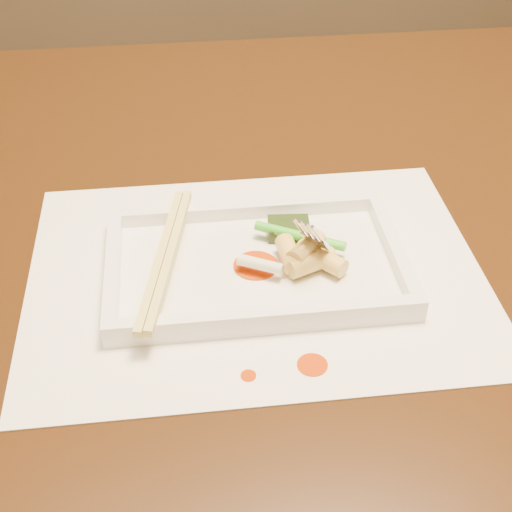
{
  "coord_description": "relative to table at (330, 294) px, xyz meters",
  "views": [
    {
      "loc": [
        -0.15,
        -0.55,
        1.16
      ],
      "look_at": [
        -0.09,
        -0.07,
        0.77
      ],
      "focal_mm": 50.0,
      "sensor_mm": 36.0,
      "label": 1
    }
  ],
  "objects": [
    {
      "name": "fork",
      "position": [
        -0.02,
        -0.06,
        0.18
      ],
      "size": [
        0.09,
        0.1,
        0.14
      ],
      "primitive_type": null,
      "color": "silver",
      "rests_on": "plate_base"
    },
    {
      "name": "chopstick_b",
      "position": [
        -0.16,
        -0.07,
        0.13
      ],
      "size": [
        0.05,
        0.19,
        0.01
      ],
      "primitive_type": "cube",
      "rotation": [
        0.0,
        0.0,
        -0.2
      ],
      "color": "#DCC96E",
      "rests_on": "plate_rim_near"
    },
    {
      "name": "plate_rim_far",
      "position": [
        -0.09,
        0.0,
        0.12
      ],
      "size": [
        0.26,
        0.01,
        0.01
      ],
      "primitive_type": "cube",
      "color": "white",
      "rests_on": "plate_base"
    },
    {
      "name": "scallion_green",
      "position": [
        -0.05,
        -0.05,
        0.12
      ],
      "size": [
        0.08,
        0.05,
        0.01
      ],
      "primitive_type": "cylinder",
      "rotation": [
        1.57,
        0.0,
        1.07
      ],
      "color": "green",
      "rests_on": "plate_base"
    },
    {
      "name": "plate_rim_near",
      "position": [
        -0.09,
        -0.15,
        0.12
      ],
      "size": [
        0.26,
        0.01,
        0.01
      ],
      "primitive_type": "cube",
      "color": "white",
      "rests_on": "plate_base"
    },
    {
      "name": "rice_cake_0",
      "position": [
        -0.04,
        -0.09,
        0.12
      ],
      "size": [
        0.05,
        0.03,
        0.02
      ],
      "primitive_type": "cylinder",
      "rotation": [
        1.57,
        0.0,
        1.95
      ],
      "color": "#EAD36D",
      "rests_on": "plate_base"
    },
    {
      "name": "plate_base",
      "position": [
        -0.09,
        -0.07,
        0.11
      ],
      "size": [
        0.26,
        0.16,
        0.01
      ],
      "primitive_type": "cube",
      "color": "white",
      "rests_on": "placemat"
    },
    {
      "name": "table",
      "position": [
        0.0,
        0.0,
        0.0
      ],
      "size": [
        1.4,
        0.9,
        0.75
      ],
      "color": "black",
      "rests_on": "ground"
    },
    {
      "name": "placemat",
      "position": [
        -0.09,
        -0.07,
        0.1
      ],
      "size": [
        0.4,
        0.3,
        0.0
      ],
      "primitive_type": "cube",
      "color": "white",
      "rests_on": "table"
    },
    {
      "name": "veg_piece",
      "position": [
        -0.05,
        -0.03,
        0.12
      ],
      "size": [
        0.04,
        0.03,
        0.01
      ],
      "primitive_type": "cube",
      "rotation": [
        0.0,
        0.0,
        -0.08
      ],
      "color": "black",
      "rests_on": "plate_base"
    },
    {
      "name": "sauce_splatter_b",
      "position": [
        -0.11,
        -0.19,
        0.1
      ],
      "size": [
        0.01,
        0.01,
        0.0
      ],
      "primitive_type": "cylinder",
      "color": "#C03805",
      "rests_on": "placemat"
    },
    {
      "name": "plate_rim_right",
      "position": [
        0.04,
        -0.07,
        0.12
      ],
      "size": [
        0.01,
        0.14,
        0.01
      ],
      "primitive_type": "cube",
      "color": "white",
      "rests_on": "plate_base"
    },
    {
      "name": "rice_cake_1",
      "position": [
        -0.03,
        -0.08,
        0.12
      ],
      "size": [
        0.04,
        0.05,
        0.02
      ],
      "primitive_type": "cylinder",
      "rotation": [
        1.57,
        0.0,
        0.76
      ],
      "color": "#EAD36D",
      "rests_on": "plate_base"
    },
    {
      "name": "sauce_splatter_a",
      "position": [
        -0.06,
        -0.19,
        0.1
      ],
      "size": [
        0.02,
        0.02,
        0.0
      ],
      "primitive_type": "cylinder",
      "color": "#C03805",
      "rests_on": "placemat"
    },
    {
      "name": "plate_rim_left",
      "position": [
        -0.21,
        -0.07,
        0.12
      ],
      "size": [
        0.01,
        0.14,
        0.01
      ],
      "primitive_type": "cube",
      "color": "white",
      "rests_on": "plate_base"
    },
    {
      "name": "rice_cake_2",
      "position": [
        -0.04,
        -0.08,
        0.13
      ],
      "size": [
        0.04,
        0.04,
        0.02
      ],
      "primitive_type": "cylinder",
      "rotation": [
        1.57,
        0.0,
        2.37
      ],
      "color": "#EAD36D",
      "rests_on": "plate_base"
    },
    {
      "name": "rice_cake_3",
      "position": [
        -0.06,
        -0.08,
        0.12
      ],
      "size": [
        0.02,
        0.04,
        0.02
      ],
      "primitive_type": "cylinder",
      "rotation": [
        1.57,
        0.0,
        0.07
      ],
      "color": "#EAD36D",
      "rests_on": "plate_base"
    },
    {
      "name": "chopstick_a",
      "position": [
        -0.17,
        -0.07,
        0.13
      ],
      "size": [
        0.05,
        0.19,
        0.01
      ],
      "primitive_type": "cube",
      "rotation": [
        0.0,
        0.0,
        -0.2
      ],
      "color": "#DCC96E",
      "rests_on": "plate_rim_near"
    },
    {
      "name": "sauce_blob_0",
      "position": [
        -0.09,
        -0.08,
        0.11
      ],
      "size": [
        0.04,
        0.04,
        0.0
      ],
      "primitive_type": "cylinder",
      "color": "#C03805",
      "rests_on": "plate_base"
    },
    {
      "name": "scallion_white",
      "position": [
        -0.09,
        -0.09,
        0.12
      ],
      "size": [
        0.04,
        0.03,
        0.01
      ],
      "primitive_type": "cylinder",
      "rotation": [
        1.57,
        0.0,
        1.1
      ],
      "color": "#EAEACC",
      "rests_on": "plate_base"
    }
  ]
}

